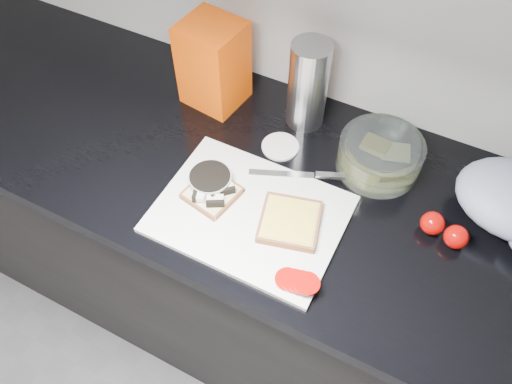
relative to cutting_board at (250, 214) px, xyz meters
The scene contains 13 objects.
base_cabinet 0.51m from the cutting_board, 43.97° to the left, with size 3.50×0.60×0.86m, color black.
countertop 0.19m from the cutting_board, 43.97° to the left, with size 3.50×0.64×0.04m, color black.
cutting_board is the anchor object (origin of this frame).
bread_left 0.10m from the cutting_board, behind, with size 0.13×0.13×0.03m.
bread_right 0.09m from the cutting_board, ahead, with size 0.16×0.16×0.02m.
tomato_slices 0.19m from the cutting_board, 33.86° to the right, with size 0.10×0.07×0.02m.
knife 0.17m from the cutting_board, 63.56° to the left, with size 0.21×0.10×0.01m.
seed_tub 0.12m from the cutting_board, 167.67° to the left, with size 0.10×0.10×0.05m.
tub_lid 0.21m from the cutting_board, 97.04° to the left, with size 0.09×0.09×0.01m, color white.
glass_bowl 0.33m from the cutting_board, 52.07° to the left, with size 0.19×0.19×0.08m.
bread_bag 0.40m from the cutting_board, 130.70° to the left, with size 0.14×0.13×0.22m, color #F53304.
steel_canister 0.34m from the cutting_board, 92.17° to the left, with size 0.10×0.10×0.23m, color #A2A2A7.
whole_tomatoes 0.41m from the cutting_board, 19.47° to the left, with size 0.10×0.06×0.05m.
Camera 1 is at (0.16, 0.53, 1.81)m, focal length 35.00 mm.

